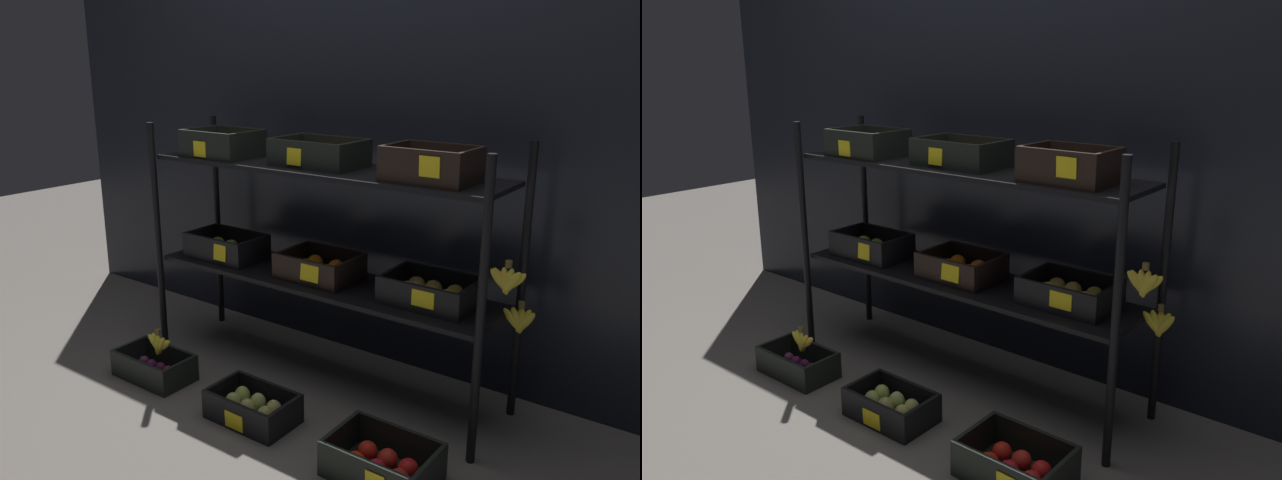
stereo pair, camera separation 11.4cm
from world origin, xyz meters
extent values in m
plane|color=#605B56|center=(0.00, 0.00, 0.00)|extent=(10.00, 10.00, 0.00)
cube|color=black|center=(0.00, 0.40, 1.02)|extent=(4.05, 0.12, 2.04)
cylinder|color=black|center=(-0.83, -0.20, 0.56)|extent=(0.03, 0.03, 1.13)
cylinder|color=black|center=(0.83, -0.20, 0.56)|extent=(0.03, 0.03, 1.13)
cylinder|color=black|center=(-0.83, 0.20, 0.56)|extent=(0.03, 0.03, 1.13)
cylinder|color=black|center=(0.83, 0.20, 0.56)|extent=(0.03, 0.03, 1.13)
cube|color=black|center=(0.00, 0.00, 0.47)|extent=(1.62, 0.37, 0.02)
cube|color=black|center=(0.00, 0.00, 0.97)|extent=(1.62, 0.37, 0.02)
cube|color=black|center=(-0.54, -0.03, 0.49)|extent=(0.37, 0.23, 0.01)
cube|color=black|center=(-0.54, -0.13, 0.55)|extent=(0.37, 0.02, 0.11)
cube|color=black|center=(-0.54, 0.08, 0.55)|extent=(0.37, 0.02, 0.11)
cube|color=black|center=(-0.71, -0.03, 0.55)|extent=(0.02, 0.20, 0.11)
cube|color=black|center=(-0.36, -0.03, 0.55)|extent=(0.02, 0.20, 0.11)
sphere|color=#83BD37|center=(-0.63, -0.06, 0.53)|extent=(0.07, 0.07, 0.07)
sphere|color=#85BA33|center=(-0.54, -0.06, 0.53)|extent=(0.07, 0.07, 0.07)
sphere|color=#95B838|center=(-0.45, -0.06, 0.53)|extent=(0.07, 0.07, 0.07)
sphere|color=#90BA42|center=(-0.63, 0.00, 0.53)|extent=(0.07, 0.07, 0.07)
sphere|color=#83B541|center=(-0.54, 0.00, 0.53)|extent=(0.07, 0.07, 0.07)
sphere|color=#87C63D|center=(-0.46, 0.00, 0.53)|extent=(0.07, 0.07, 0.07)
cube|color=yellow|center=(-0.47, -0.14, 0.55)|extent=(0.07, 0.01, 0.07)
cube|color=black|center=(0.00, 0.00, 0.49)|extent=(0.33, 0.25, 0.01)
cube|color=black|center=(0.00, -0.12, 0.54)|extent=(0.33, 0.02, 0.10)
cube|color=black|center=(0.00, 0.12, 0.54)|extent=(0.33, 0.02, 0.10)
cube|color=black|center=(-0.16, 0.00, 0.54)|extent=(0.02, 0.22, 0.10)
cube|color=black|center=(0.16, 0.00, 0.54)|extent=(0.02, 0.22, 0.10)
sphere|color=orange|center=(-0.05, -0.03, 0.53)|extent=(0.07, 0.07, 0.07)
sphere|color=orange|center=(0.06, -0.04, 0.53)|extent=(0.07, 0.07, 0.07)
sphere|color=orange|center=(-0.06, 0.04, 0.53)|extent=(0.07, 0.07, 0.07)
sphere|color=orange|center=(0.06, 0.04, 0.53)|extent=(0.07, 0.07, 0.07)
cube|color=yellow|center=(0.04, -0.13, 0.55)|extent=(0.09, 0.01, 0.07)
cube|color=black|center=(0.53, 0.01, 0.49)|extent=(0.36, 0.25, 0.01)
cube|color=black|center=(0.53, -0.10, 0.54)|extent=(0.36, 0.02, 0.10)
cube|color=black|center=(0.53, 0.13, 0.54)|extent=(0.36, 0.02, 0.10)
cube|color=black|center=(0.36, 0.01, 0.54)|extent=(0.02, 0.22, 0.10)
cube|color=black|center=(0.70, 0.01, 0.54)|extent=(0.02, 0.22, 0.10)
sphere|color=#D2C04F|center=(0.45, -0.02, 0.53)|extent=(0.07, 0.07, 0.07)
sphere|color=#E4B152|center=(0.53, -0.03, 0.53)|extent=(0.07, 0.07, 0.07)
sphere|color=#DFB457|center=(0.61, -0.02, 0.53)|extent=(0.07, 0.07, 0.07)
sphere|color=#D8B553|center=(0.45, 0.05, 0.53)|extent=(0.07, 0.07, 0.07)
sphere|color=#E2C853|center=(0.52, 0.05, 0.53)|extent=(0.07, 0.07, 0.07)
sphere|color=gold|center=(0.62, 0.05, 0.53)|extent=(0.07, 0.07, 0.07)
cube|color=yellow|center=(0.56, -0.11, 0.54)|extent=(0.09, 0.01, 0.06)
cube|color=black|center=(-0.53, -0.04, 0.98)|extent=(0.32, 0.25, 0.01)
cube|color=black|center=(-0.53, -0.15, 1.04)|extent=(0.32, 0.02, 0.11)
cube|color=black|center=(-0.53, 0.08, 1.04)|extent=(0.32, 0.02, 0.11)
cube|color=black|center=(-0.68, -0.04, 1.04)|extent=(0.02, 0.22, 0.11)
cube|color=black|center=(-0.37, -0.04, 1.04)|extent=(0.02, 0.22, 0.11)
ellipsoid|color=yellow|center=(-0.61, -0.07, 1.03)|extent=(0.06, 0.06, 0.08)
ellipsoid|color=yellow|center=(-0.53, -0.07, 1.03)|extent=(0.06, 0.06, 0.08)
ellipsoid|color=yellow|center=(-0.44, -0.07, 1.03)|extent=(0.06, 0.06, 0.08)
ellipsoid|color=yellow|center=(-0.60, 0.00, 1.03)|extent=(0.06, 0.06, 0.08)
ellipsoid|color=yellow|center=(-0.53, 0.01, 1.03)|extent=(0.06, 0.06, 0.08)
ellipsoid|color=yellow|center=(-0.45, 0.00, 1.03)|extent=(0.06, 0.06, 0.08)
cube|color=yellow|center=(-0.55, -0.16, 1.02)|extent=(0.07, 0.00, 0.07)
cube|color=black|center=(-0.01, 0.01, 0.98)|extent=(0.37, 0.24, 0.01)
cube|color=black|center=(-0.01, -0.11, 1.04)|extent=(0.37, 0.02, 0.10)
cube|color=black|center=(-0.01, 0.12, 1.04)|extent=(0.37, 0.02, 0.10)
cube|color=black|center=(-0.19, 0.01, 1.04)|extent=(0.02, 0.21, 0.10)
cube|color=black|center=(0.17, 0.01, 1.04)|extent=(0.02, 0.21, 0.10)
sphere|color=orange|center=(-0.11, -0.04, 1.02)|extent=(0.06, 0.06, 0.06)
sphere|color=orange|center=(-0.04, -0.03, 1.02)|extent=(0.06, 0.06, 0.06)
sphere|color=orange|center=(0.02, -0.04, 1.02)|extent=(0.06, 0.06, 0.06)
sphere|color=orange|center=(0.10, -0.03, 1.02)|extent=(0.06, 0.06, 0.06)
sphere|color=orange|center=(-0.12, 0.05, 1.02)|extent=(0.06, 0.06, 0.06)
sphere|color=orange|center=(-0.04, 0.04, 1.02)|extent=(0.06, 0.06, 0.06)
sphere|color=orange|center=(0.02, 0.04, 1.02)|extent=(0.06, 0.06, 0.06)
sphere|color=orange|center=(0.09, 0.05, 1.02)|extent=(0.06, 0.06, 0.06)
cube|color=yellow|center=(-0.04, -0.12, 1.03)|extent=(0.07, 0.01, 0.07)
cube|color=black|center=(0.53, -0.04, 0.98)|extent=(0.33, 0.23, 0.01)
cube|color=black|center=(0.53, -0.15, 1.05)|extent=(0.33, 0.02, 0.12)
cube|color=black|center=(0.53, 0.07, 1.05)|extent=(0.33, 0.02, 0.12)
cube|color=black|center=(0.38, -0.04, 1.05)|extent=(0.02, 0.20, 0.12)
cube|color=black|center=(0.69, -0.04, 1.05)|extent=(0.02, 0.20, 0.12)
ellipsoid|color=brown|center=(0.44, -0.07, 1.02)|extent=(0.05, 0.05, 0.07)
ellipsoid|color=brown|center=(0.50, -0.08, 1.02)|extent=(0.05, 0.05, 0.07)
ellipsoid|color=brown|center=(0.56, -0.07, 1.02)|extent=(0.05, 0.05, 0.07)
ellipsoid|color=brown|center=(0.63, -0.08, 1.02)|extent=(0.05, 0.05, 0.07)
ellipsoid|color=brown|center=(0.44, 0.00, 1.02)|extent=(0.05, 0.05, 0.07)
ellipsoid|color=brown|center=(0.50, 0.00, 1.02)|extent=(0.05, 0.05, 0.07)
ellipsoid|color=brown|center=(0.56, -0.01, 1.02)|extent=(0.05, 0.05, 0.07)
ellipsoid|color=brown|center=(0.62, 0.00, 1.02)|extent=(0.05, 0.05, 0.07)
cube|color=yellow|center=(0.58, -0.16, 1.05)|extent=(0.08, 0.01, 0.07)
cylinder|color=brown|center=(0.87, 0.10, 0.53)|extent=(0.02, 0.02, 0.02)
ellipsoid|color=yellow|center=(0.84, 0.09, 0.46)|extent=(0.10, 0.03, 0.10)
ellipsoid|color=yellow|center=(0.85, 0.09, 0.46)|extent=(0.07, 0.03, 0.11)
ellipsoid|color=yellow|center=(0.87, 0.10, 0.46)|extent=(0.03, 0.03, 0.11)
ellipsoid|color=yellow|center=(0.88, 0.10, 0.46)|extent=(0.07, 0.03, 0.11)
ellipsoid|color=yellow|center=(0.89, 0.09, 0.46)|extent=(0.09, 0.03, 0.11)
cylinder|color=brown|center=(0.87, -0.08, 0.73)|extent=(0.02, 0.02, 0.02)
ellipsoid|color=yellow|center=(0.84, -0.09, 0.67)|extent=(0.09, 0.03, 0.09)
ellipsoid|color=yellow|center=(0.85, -0.09, 0.67)|extent=(0.08, 0.03, 0.10)
ellipsoid|color=yellow|center=(0.86, -0.09, 0.67)|extent=(0.05, 0.03, 0.10)
ellipsoid|color=yellow|center=(0.87, -0.08, 0.67)|extent=(0.05, 0.03, 0.10)
ellipsoid|color=yellow|center=(0.89, -0.09, 0.67)|extent=(0.08, 0.03, 0.10)
ellipsoid|color=yellow|center=(0.89, -0.07, 0.67)|extent=(0.10, 0.03, 0.09)
cube|color=black|center=(-0.60, -0.46, 0.01)|extent=(0.36, 0.21, 0.01)
cube|color=black|center=(-0.60, -0.55, 0.07)|extent=(0.36, 0.02, 0.11)
cube|color=black|center=(-0.60, -0.36, 0.07)|extent=(0.36, 0.02, 0.11)
cube|color=black|center=(-0.78, -0.46, 0.07)|extent=(0.02, 0.17, 0.11)
cube|color=black|center=(-0.43, -0.46, 0.07)|extent=(0.02, 0.17, 0.11)
sphere|color=#5F2D51|center=(-0.71, -0.49, 0.04)|extent=(0.05, 0.05, 0.05)
sphere|color=#6D1A46|center=(-0.66, -0.49, 0.04)|extent=(0.05, 0.05, 0.05)
sphere|color=#58284E|center=(-0.60, -0.49, 0.04)|extent=(0.05, 0.05, 0.05)
sphere|color=#641951|center=(-0.55, -0.49, 0.04)|extent=(0.05, 0.05, 0.05)
sphere|color=#6A2E4D|center=(-0.49, -0.49, 0.04)|extent=(0.05, 0.05, 0.05)
sphere|color=#5E284E|center=(-0.72, -0.43, 0.04)|extent=(0.05, 0.05, 0.05)
sphere|color=#6A1C5A|center=(-0.66, -0.43, 0.04)|extent=(0.05, 0.05, 0.05)
sphere|color=#662151|center=(-0.60, -0.43, 0.04)|extent=(0.05, 0.05, 0.05)
sphere|color=#672A45|center=(-0.55, -0.43, 0.04)|extent=(0.05, 0.05, 0.05)
sphere|color=#631D56|center=(-0.49, -0.43, 0.04)|extent=(0.05, 0.05, 0.05)
cube|color=black|center=(0.00, -0.46, 0.01)|extent=(0.35, 0.22, 0.01)
cube|color=black|center=(0.00, -0.56, 0.07)|extent=(0.35, 0.02, 0.11)
cube|color=black|center=(0.00, -0.36, 0.07)|extent=(0.35, 0.02, 0.11)
cube|color=black|center=(-0.17, -0.46, 0.07)|extent=(0.02, 0.19, 0.11)
cube|color=black|center=(0.17, -0.46, 0.07)|extent=(0.02, 0.19, 0.11)
ellipsoid|color=#A7B659|center=(-0.09, -0.49, 0.06)|extent=(0.07, 0.07, 0.09)
ellipsoid|color=tan|center=(-0.01, -0.49, 0.06)|extent=(0.07, 0.07, 0.09)
ellipsoid|color=#B1B352|center=(0.09, -0.49, 0.06)|extent=(0.07, 0.07, 0.09)
ellipsoid|color=#A8BB50|center=(-0.09, -0.43, 0.06)|extent=(0.07, 0.07, 0.09)
ellipsoid|color=#A9C063|center=(0.00, -0.43, 0.06)|extent=(0.07, 0.07, 0.09)
ellipsoid|color=tan|center=(0.09, -0.43, 0.06)|extent=(0.07, 0.07, 0.09)
cube|color=yellow|center=(0.00, -0.57, 0.05)|extent=(0.09, 0.01, 0.07)
cube|color=black|center=(0.61, -0.47, 0.01)|extent=(0.37, 0.26, 0.01)
cube|color=black|center=(0.61, -0.59, 0.07)|extent=(0.37, 0.02, 0.13)
cube|color=black|center=(0.61, -0.35, 0.07)|extent=(0.37, 0.02, 0.13)
cube|color=black|center=(0.43, -0.47, 0.07)|extent=(0.02, 0.22, 0.13)
cube|color=black|center=(0.79, -0.47, 0.07)|extent=(0.02, 0.22, 0.13)
sphere|color=red|center=(0.53, -0.51, 0.05)|extent=(0.07, 0.07, 0.07)
sphere|color=red|center=(0.61, -0.50, 0.05)|extent=(0.07, 0.07, 0.07)
sphere|color=red|center=(0.53, -0.43, 0.05)|extent=(0.07, 0.07, 0.07)
sphere|color=red|center=(0.61, -0.43, 0.05)|extent=(0.07, 0.07, 0.07)
sphere|color=red|center=(0.70, -0.44, 0.05)|extent=(0.07, 0.07, 0.07)
cylinder|color=brown|center=(-0.56, -0.46, 0.24)|extent=(0.02, 0.02, 0.02)
ellipsoid|color=yellow|center=(-0.59, -0.46, 0.18)|extent=(0.10, 0.03, 0.09)
ellipsoid|color=yellow|center=(-0.58, -0.45, 0.18)|extent=(0.08, 0.03, 0.10)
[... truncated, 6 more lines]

